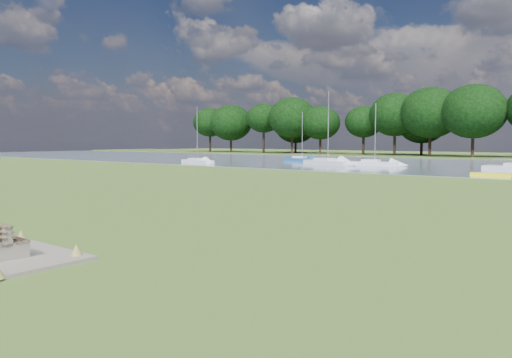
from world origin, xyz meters
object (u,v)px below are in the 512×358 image
Objects in this scene: sailboat_1 at (327,161)px; kayak at (491,175)px; sailboat_4 at (302,158)px; sailboat_3 at (374,162)px; sailboat_6 at (197,160)px.

kayak is at bearing -7.43° from sailboat_1.
sailboat_4 is at bearing 147.39° from kayak.
sailboat_1 is at bearing -178.06° from sailboat_3.
sailboat_6 is at bearing 172.26° from kayak.
sailboat_1 reaches higher than kayak.
sailboat_3 is at bearing -23.48° from sailboat_4.
sailboat_6 is at bearing -166.42° from sailboat_3.
kayak is 17.87m from sailboat_3.
sailboat_6 reaches higher than sailboat_3.
sailboat_4 is at bearing 158.32° from sailboat_1.
sailboat_6 is (-20.75, -8.12, -0.04)m from sailboat_3.
sailboat_1 is 5.73m from sailboat_3.
sailboat_1 is at bearing 151.60° from kayak.
sailboat_4 is (-7.46, 5.78, -0.05)m from sailboat_1.
sailboat_1 is (-20.53, 8.93, 0.32)m from kayak.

